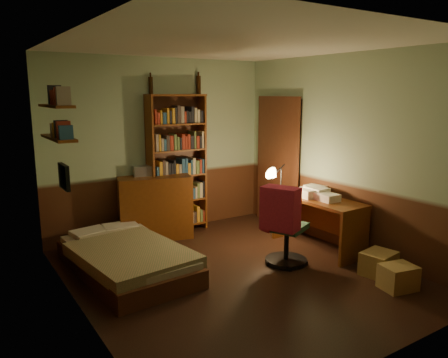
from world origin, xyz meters
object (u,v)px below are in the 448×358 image
bookshelf (177,164)px  desk_lamp (281,173)px  office_chair (287,228)px  bed (126,249)px  dresser (155,207)px  desk (318,223)px  mini_stereo (142,171)px  cardboard_box_a (398,277)px  cardboard_box_b (379,263)px

bookshelf → desk_lamp: 1.58m
desk_lamp → office_chair: desk_lamp is taller
bed → bookshelf: bookshelf is taller
bookshelf → dresser: bearing=-166.3°
desk → dresser: bearing=134.3°
bed → desk: (2.48, -0.66, 0.07)m
bookshelf → office_chair: bearing=-72.2°
dresser → mini_stereo: mini_stereo is taller
dresser → desk: dresser is taller
bookshelf → office_chair: 2.06m
cardboard_box_a → bookshelf: bearing=108.7°
desk_lamp → mini_stereo: bearing=116.6°
desk → cardboard_box_a: desk is taller
mini_stereo → desk_lamp: (1.54, -1.26, 0.01)m
desk → office_chair: (-0.71, -0.18, 0.11)m
bookshelf → desk_lamp: (1.00, -1.22, -0.04)m
desk → office_chair: size_ratio=1.43×
mini_stereo → cardboard_box_a: 3.65m
dresser → office_chair: bearing=-47.3°
mini_stereo → office_chair: 2.28m
mini_stereo → dresser: bearing=-33.8°
mini_stereo → bookshelf: bookshelf is taller
desk_lamp → cardboard_box_a: bearing=-112.2°
mini_stereo → office_chair: bearing=-49.0°
desk_lamp → bed: bearing=151.9°
mini_stereo → cardboard_box_a: (1.60, -3.16, -0.85)m
desk → desk_lamp: size_ratio=2.23×
bed → cardboard_box_b: 2.97m
bed → dresser: dresser is taller
dresser → cardboard_box_b: 3.14m
mini_stereo → bookshelf: size_ratio=0.13×
bookshelf → cardboard_box_b: size_ratio=5.40×
mini_stereo → desk_lamp: bearing=-27.3°
bed → mini_stereo: size_ratio=7.34×
bed → cardboard_box_a: 3.09m
desk_lamp → cardboard_box_b: (0.21, -1.53, -0.86)m
cardboard_box_b → mini_stereo: bearing=122.0°
dresser → bookshelf: (0.42, 0.09, 0.58)m
bookshelf → cardboard_box_b: (1.20, -2.75, -0.90)m
office_chair → cardboard_box_a: (0.53, -1.22, -0.33)m
office_chair → bed: bearing=130.6°
desk → desk_lamp: 0.85m
desk_lamp → cardboard_box_b: desk_lamp is taller
desk → bookshelf: bearing=124.6°
desk_lamp → office_chair: size_ratio=0.64×
office_chair → desk: bearing=-9.8°
dresser → desk_lamp: size_ratio=1.76×
mini_stereo → bookshelf: 0.55m
office_chair → cardboard_box_b: size_ratio=2.39×
dresser → cardboard_box_a: 3.39m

